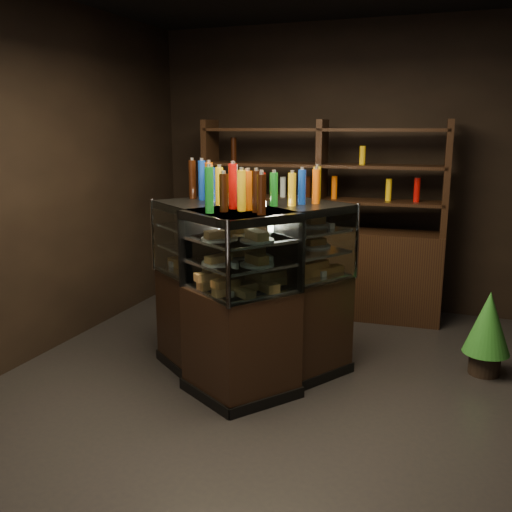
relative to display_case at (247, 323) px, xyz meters
The scene contains 7 objects.
ground 0.83m from the display_case, 21.02° to the right, with size 5.00×5.00×0.00m, color black.
room_shell 1.64m from the display_case, 21.02° to the right, with size 5.02×5.02×3.01m.
display_case is the anchor object (origin of this frame).
food_display 0.56m from the display_case, 78.53° to the right, with size 1.25×1.08×0.42m.
bottles_top 1.04m from the display_case, 101.47° to the left, with size 1.08×0.94×0.30m.
potted_conifer 1.90m from the display_case, 23.28° to the left, with size 0.36×0.36×0.77m.
back_shelving 1.81m from the display_case, 86.72° to the left, with size 2.49×0.57×2.00m.
Camera 1 is at (0.89, -3.61, 1.94)m, focal length 40.00 mm.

